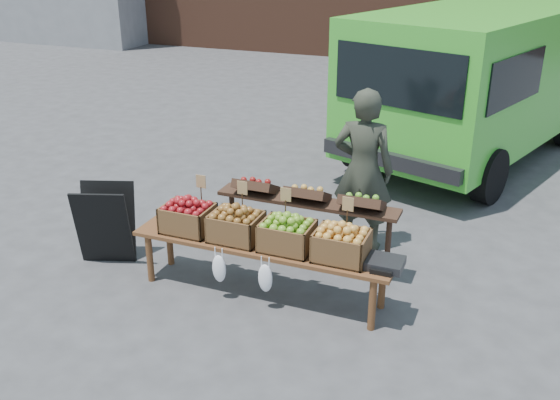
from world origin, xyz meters
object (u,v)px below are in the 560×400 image
at_px(delivery_van, 476,86).
at_px(back_table, 307,224).
at_px(crate_golden_apples, 188,218).
at_px(crate_russet_pears, 236,227).
at_px(chalkboard_sign, 106,224).
at_px(vendor, 363,170).
at_px(crate_green_apples, 341,246).
at_px(weighing_scale, 385,263).
at_px(display_bench, 262,269).
at_px(crate_red_apples, 287,236).

distance_m(delivery_van, back_table, 4.77).
height_order(crate_golden_apples, crate_russet_pears, same).
bearing_deg(back_table, crate_golden_apples, -145.55).
distance_m(delivery_van, chalkboard_sign, 6.28).
xyz_separation_m(delivery_van, back_table, (-1.24, -4.55, -0.67)).
distance_m(vendor, crate_russet_pears, 1.72).
xyz_separation_m(vendor, back_table, (-0.41, -0.72, -0.43)).
height_order(chalkboard_sign, crate_golden_apples, chalkboard_sign).
bearing_deg(delivery_van, crate_green_apples, -78.15).
bearing_deg(weighing_scale, display_bench, 180.00).
xyz_separation_m(chalkboard_sign, weighing_scale, (3.14, -0.01, 0.15)).
relative_size(back_table, crate_golden_apples, 4.20).
xyz_separation_m(chalkboard_sign, back_table, (2.11, 0.71, 0.06)).
bearing_deg(vendor, crate_red_apples, 72.99).
height_order(vendor, weighing_scale, vendor).
bearing_deg(crate_green_apples, display_bench, 180.00).
bearing_deg(delivery_van, crate_golden_apples, -94.70).
distance_m(display_bench, crate_golden_apples, 0.93).
xyz_separation_m(crate_russet_pears, crate_green_apples, (1.10, 0.00, 0.00)).
bearing_deg(display_bench, back_table, 72.69).
distance_m(delivery_van, display_bench, 5.55).
bearing_deg(chalkboard_sign, vendor, 10.21).
bearing_deg(vendor, display_bench, 63.26).
height_order(crate_red_apples, crate_green_apples, same).
distance_m(back_table, display_bench, 0.79).
xyz_separation_m(back_table, weighing_scale, (1.03, -0.72, 0.09)).
xyz_separation_m(crate_green_apples, weighing_scale, (0.43, 0.00, -0.10)).
bearing_deg(crate_russet_pears, crate_green_apples, 0.00).
height_order(chalkboard_sign, crate_russet_pears, chalkboard_sign).
bearing_deg(crate_golden_apples, back_table, 34.45).
distance_m(crate_golden_apples, crate_red_apples, 1.10).
distance_m(crate_red_apples, weighing_scale, 0.98).
bearing_deg(crate_green_apples, crate_russet_pears, 180.00).
bearing_deg(crate_golden_apples, delivery_van, 66.57).
xyz_separation_m(delivery_van, crate_red_apples, (-1.19, -5.27, -0.48)).
distance_m(crate_golden_apples, crate_green_apples, 1.65).
bearing_deg(crate_russet_pears, weighing_scale, 0.00).
height_order(crate_golden_apples, crate_red_apples, same).
xyz_separation_m(chalkboard_sign, crate_golden_apples, (1.06, -0.01, 0.25)).
height_order(back_table, display_bench, back_table).
xyz_separation_m(crate_golden_apples, crate_red_apples, (1.10, 0.00, 0.00)).
bearing_deg(weighing_scale, crate_russet_pears, 180.00).
relative_size(chalkboard_sign, crate_russet_pears, 1.82).
height_order(vendor, display_bench, vendor).
relative_size(delivery_van, crate_golden_apples, 10.63).
xyz_separation_m(display_bench, weighing_scale, (1.25, 0.00, 0.33)).
distance_m(crate_russet_pears, crate_green_apples, 1.10).
relative_size(display_bench, crate_russet_pears, 5.40).
relative_size(crate_red_apples, weighing_scale, 1.47).
bearing_deg(crate_red_apples, display_bench, 180.00).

